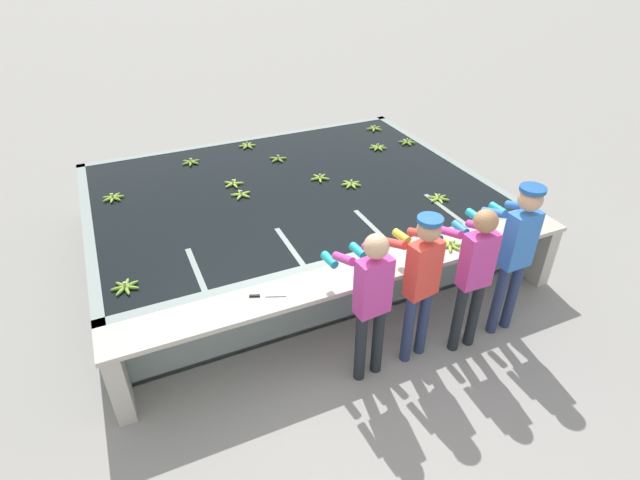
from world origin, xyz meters
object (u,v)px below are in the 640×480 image
at_px(banana_bunch_floating_1, 407,142).
at_px(banana_bunch_floating_7, 113,198).
at_px(banana_bunch_floating_4, 125,287).
at_px(worker_3, 516,246).
at_px(banana_bunch_floating_3, 191,162).
at_px(banana_bunch_floating_9, 233,184).
at_px(banana_bunch_floating_5, 278,159).
at_px(worker_2, 473,268).
at_px(banana_bunch_floating_11, 439,198).
at_px(banana_bunch_floating_2, 378,147).
at_px(worker_0, 370,295).
at_px(banana_bunch_floating_12, 241,194).
at_px(worker_1, 420,276).
at_px(banana_bunch_floating_10, 320,178).
at_px(banana_bunch_floating_0, 247,146).
at_px(knife_0, 262,296).
at_px(banana_bunch_ledge_0, 450,245).
at_px(banana_bunch_floating_6, 374,128).
at_px(banana_bunch_floating_8, 351,184).

bearing_deg(banana_bunch_floating_1, banana_bunch_floating_7, -179.32).
bearing_deg(banana_bunch_floating_7, banana_bunch_floating_4, -91.75).
xyz_separation_m(worker_3, banana_bunch_floating_3, (-2.47, 3.94, -0.23)).
relative_size(banana_bunch_floating_4, banana_bunch_floating_9, 1.02).
bearing_deg(banana_bunch_floating_7, banana_bunch_floating_5, 6.89).
distance_m(worker_2, banana_bunch_floating_11, 1.72).
distance_m(banana_bunch_floating_2, banana_bunch_floating_9, 2.43).
height_order(worker_0, banana_bunch_floating_2, worker_0).
distance_m(banana_bunch_floating_4, banana_bunch_floating_7, 1.99).
relative_size(banana_bunch_floating_1, banana_bunch_floating_7, 1.01).
bearing_deg(banana_bunch_floating_12, banana_bunch_floating_3, 106.32).
distance_m(worker_1, banana_bunch_floating_3, 4.12).
distance_m(banana_bunch_floating_1, banana_bunch_floating_10, 1.91).
bearing_deg(banana_bunch_floating_3, banana_bunch_floating_0, 15.79).
distance_m(banana_bunch_floating_0, banana_bunch_floating_2, 2.05).
distance_m(banana_bunch_floating_3, knife_0, 3.35).
distance_m(banana_bunch_floating_4, banana_bunch_floating_5, 3.32).
distance_m(worker_2, banana_bunch_floating_4, 3.39).
height_order(banana_bunch_floating_11, banana_bunch_floating_12, same).
distance_m(banana_bunch_floating_5, banana_bunch_floating_10, 0.90).
height_order(banana_bunch_floating_0, knife_0, banana_bunch_floating_0).
xyz_separation_m(worker_2, banana_bunch_ledge_0, (0.19, 0.60, -0.14)).
bearing_deg(banana_bunch_floating_9, banana_bunch_floating_12, -88.68).
distance_m(worker_3, banana_bunch_floating_0, 4.48).
bearing_deg(worker_2, banana_bunch_ledge_0, 72.26).
xyz_separation_m(banana_bunch_floating_2, banana_bunch_floating_5, (-1.57, 0.23, 0.00)).
bearing_deg(banana_bunch_ledge_0, banana_bunch_floating_4, 168.20).
distance_m(banana_bunch_floating_0, banana_bunch_floating_1, 2.54).
distance_m(banana_bunch_floating_0, banana_bunch_floating_10, 1.63).
height_order(worker_1, banana_bunch_floating_9, worker_1).
height_order(banana_bunch_floating_5, banana_bunch_floating_6, same).
bearing_deg(worker_3, banana_bunch_floating_10, 109.80).
xyz_separation_m(banana_bunch_floating_3, banana_bunch_floating_6, (3.14, 0.11, 0.00)).
xyz_separation_m(banana_bunch_floating_4, knife_0, (1.17, -0.66, -0.01)).
xyz_separation_m(banana_bunch_floating_10, banana_bunch_floating_11, (1.14, -1.16, -0.00)).
bearing_deg(banana_bunch_floating_11, knife_0, -160.98).
xyz_separation_m(banana_bunch_floating_4, banana_bunch_floating_6, (4.35, 2.79, 0.00)).
bearing_deg(worker_3, worker_0, 179.17).
relative_size(worker_2, worker_3, 0.95).
height_order(banana_bunch_floating_3, banana_bunch_floating_12, same).
xyz_separation_m(worker_2, banana_bunch_floating_8, (-0.10, 2.38, -0.14)).
bearing_deg(banana_bunch_floating_0, banana_bunch_floating_7, -155.20).
bearing_deg(banana_bunch_floating_4, banana_bunch_floating_9, 47.93).
xyz_separation_m(banana_bunch_floating_6, banana_bunch_floating_9, (-2.77, -1.05, 0.00)).
height_order(worker_3, banana_bunch_floating_6, worker_3).
relative_size(banana_bunch_floating_0, banana_bunch_ledge_0, 1.00).
height_order(banana_bunch_floating_2, banana_bunch_floating_4, same).
xyz_separation_m(banana_bunch_floating_3, banana_bunch_floating_5, (1.21, -0.41, 0.00)).
distance_m(worker_2, banana_bunch_ledge_0, 0.64).
height_order(banana_bunch_floating_1, banana_bunch_floating_8, same).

